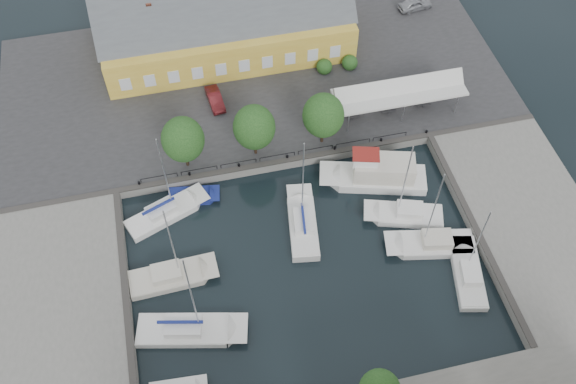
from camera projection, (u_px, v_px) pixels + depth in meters
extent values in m
plane|color=black|center=(303.00, 252.00, 59.78)|extent=(140.00, 140.00, 0.00)
cube|color=#2D2D30|center=(254.00, 81.00, 72.83)|extent=(56.00, 26.00, 1.00)
cube|color=slate|center=(61.00, 317.00, 55.21)|extent=(12.00, 24.00, 1.00)
cube|color=slate|center=(531.00, 222.00, 61.21)|extent=(12.00, 24.00, 1.00)
cube|color=#383533|center=(278.00, 162.00, 64.96)|extent=(56.00, 0.60, 0.12)
cube|color=#383533|center=(126.00, 301.00, 55.54)|extent=(0.60, 24.00, 0.12)
cube|color=#383533|center=(477.00, 230.00, 59.98)|extent=(0.60, 24.00, 0.12)
cylinder|color=black|center=(139.00, 183.00, 63.11)|extent=(0.24, 0.24, 0.40)
cylinder|color=black|center=(190.00, 174.00, 63.79)|extent=(0.24, 0.24, 0.40)
cylinder|color=black|center=(239.00, 165.00, 64.47)|extent=(0.24, 0.24, 0.40)
cylinder|color=black|center=(287.00, 157.00, 65.16)|extent=(0.24, 0.24, 0.40)
cylinder|color=black|center=(335.00, 148.00, 65.84)|extent=(0.24, 0.24, 0.40)
cylinder|color=black|center=(381.00, 140.00, 66.52)|extent=(0.24, 0.24, 0.40)
cylinder|color=black|center=(426.00, 132.00, 67.20)|extent=(0.24, 0.24, 0.40)
cube|color=gold|center=(227.00, 36.00, 73.29)|extent=(28.00, 10.00, 4.50)
cube|color=#474C51|center=(225.00, 11.00, 70.49)|extent=(28.56, 7.60, 7.60)
cube|color=gold|center=(136.00, 20.00, 75.83)|extent=(6.00, 6.00, 3.50)
cube|color=brown|center=(149.00, 7.00, 67.92)|extent=(0.60, 0.60, 1.20)
cube|color=silver|center=(399.00, 92.00, 67.21)|extent=(14.00, 4.00, 0.25)
cylinder|color=silver|center=(348.00, 123.00, 66.42)|extent=(0.10, 0.10, 2.70)
cylinder|color=silver|center=(339.00, 99.00, 68.53)|extent=(0.10, 0.10, 2.70)
cylinder|color=silver|center=(403.00, 113.00, 67.24)|extent=(0.10, 0.10, 2.70)
cylinder|color=silver|center=(392.00, 90.00, 69.34)|extent=(0.10, 0.10, 2.70)
cylinder|color=silver|center=(457.00, 104.00, 68.06)|extent=(0.10, 0.10, 2.70)
cylinder|color=silver|center=(444.00, 81.00, 70.16)|extent=(0.10, 0.10, 2.70)
cylinder|color=black|center=(187.00, 158.00, 63.93)|extent=(0.30, 0.30, 2.10)
ellipsoid|color=#1A4217|center=(183.00, 139.00, 61.67)|extent=(4.20, 4.20, 4.83)
cylinder|color=black|center=(255.00, 146.00, 64.89)|extent=(0.30, 0.30, 2.10)
ellipsoid|color=#1A4217|center=(254.00, 127.00, 62.62)|extent=(4.20, 4.20, 4.83)
cylinder|color=black|center=(322.00, 135.00, 65.84)|extent=(0.30, 0.30, 2.10)
ellipsoid|color=#1A4217|center=(323.00, 115.00, 63.57)|extent=(4.20, 4.20, 4.83)
imported|color=#A5A7AD|center=(415.00, 4.00, 79.30)|extent=(4.48, 2.30, 1.46)
imported|color=#561317|center=(215.00, 99.00, 69.48)|extent=(1.80, 4.13, 1.32)
cube|color=white|center=(303.00, 230.00, 61.03)|extent=(3.57, 7.14, 1.50)
cube|color=white|center=(302.00, 218.00, 60.91)|extent=(3.68, 8.47, 0.08)
cube|color=white|center=(303.00, 221.00, 60.14)|extent=(2.14, 2.96, 0.90)
cylinder|color=silver|center=(303.00, 181.00, 57.16)|extent=(0.12, 0.12, 10.24)
cube|color=navy|center=(303.00, 218.00, 59.43)|extent=(0.74, 3.41, 0.22)
cube|color=white|center=(382.00, 181.00, 64.67)|extent=(9.22, 5.48, 1.80)
cube|color=white|center=(372.00, 175.00, 63.95)|extent=(10.85, 5.83, 0.08)
cube|color=beige|center=(384.00, 169.00, 63.08)|extent=(6.48, 4.28, 2.20)
cube|color=white|center=(365.00, 159.00, 62.01)|extent=(2.78, 2.37, 1.20)
cube|color=maroon|center=(366.00, 154.00, 61.49)|extent=(3.01, 2.52, 0.10)
cube|color=white|center=(410.00, 217.00, 62.08)|extent=(6.68, 4.36, 1.30)
cube|color=white|center=(403.00, 212.00, 61.57)|extent=(7.83, 4.64, 0.08)
cube|color=white|center=(410.00, 210.00, 61.17)|extent=(2.89, 2.44, 0.90)
cylinder|color=silver|center=(405.00, 182.00, 57.76)|extent=(0.12, 0.12, 9.66)
cube|color=white|center=(437.00, 246.00, 60.10)|extent=(7.20, 4.10, 1.30)
cube|color=white|center=(429.00, 242.00, 59.54)|extent=(8.51, 4.25, 0.08)
cube|color=beige|center=(437.00, 239.00, 59.18)|extent=(3.04, 2.41, 0.90)
cylinder|color=silver|center=(433.00, 211.00, 55.49)|extent=(0.12, 0.12, 10.17)
cube|color=white|center=(468.00, 281.00, 57.85)|extent=(3.72, 6.47, 1.30)
cube|color=white|center=(468.00, 270.00, 57.75)|extent=(3.90, 7.63, 0.08)
cube|color=white|center=(471.00, 273.00, 57.02)|extent=(2.15, 2.74, 0.90)
cylinder|color=silver|center=(478.00, 241.00, 54.66)|extent=(0.12, 0.12, 8.50)
cube|color=white|center=(161.00, 218.00, 62.04)|extent=(7.20, 4.76, 1.30)
cube|color=white|center=(168.00, 209.00, 61.78)|extent=(8.43, 5.17, 0.08)
cube|color=white|center=(161.00, 210.00, 61.18)|extent=(3.13, 2.54, 0.90)
cylinder|color=silver|center=(165.00, 176.00, 58.03)|extent=(0.12, 0.12, 9.88)
cube|color=navy|center=(158.00, 206.00, 60.52)|extent=(3.23, 1.45, 0.22)
cube|color=beige|center=(167.00, 280.00, 57.95)|extent=(6.57, 3.03, 1.30)
cube|color=beige|center=(174.00, 274.00, 57.52)|extent=(7.86, 2.96, 0.08)
cube|color=beige|center=(166.00, 273.00, 57.05)|extent=(2.65, 2.00, 0.90)
cylinder|color=silver|center=(172.00, 244.00, 53.74)|extent=(0.12, 0.12, 9.72)
cube|color=white|center=(183.00, 332.00, 54.90)|extent=(8.14, 4.56, 1.30)
cube|color=white|center=(193.00, 328.00, 54.35)|extent=(9.61, 4.79, 0.08)
cube|color=white|center=(183.00, 326.00, 53.98)|extent=(3.44, 2.63, 0.90)
cylinder|color=silver|center=(192.00, 297.00, 49.87)|extent=(0.12, 0.12, 11.30)
cube|color=navy|center=(180.00, 322.00, 53.38)|extent=(3.79, 1.06, 0.22)
cube|color=navy|center=(190.00, 197.00, 63.52)|extent=(4.39, 2.69, 0.80)
cube|color=navy|center=(194.00, 194.00, 63.19)|extent=(5.19, 2.74, 0.08)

